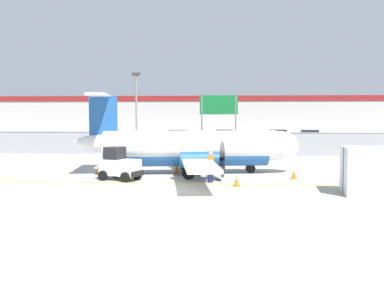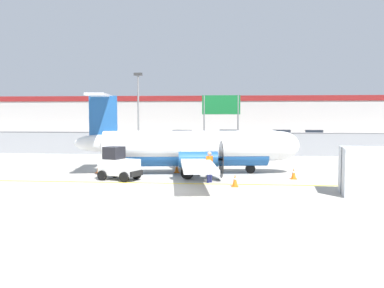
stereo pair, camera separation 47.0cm
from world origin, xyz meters
name	(u,v)px [view 2 (the right image)]	position (x,y,z in m)	size (l,w,h in m)	color
ground_plane	(165,183)	(0.00, 2.00, 0.00)	(140.00, 140.00, 0.01)	#ADA89E
perimeter_fence	(192,143)	(0.00, 18.00, 1.12)	(98.00, 0.10, 2.10)	gray
parking_lot_strip	(201,145)	(0.00, 29.50, 0.06)	(98.00, 17.00, 0.12)	#38383A
background_building	(210,117)	(0.00, 47.99, 3.26)	(91.00, 8.10, 6.50)	#BCB7B2
commuter_airplane	(194,148)	(1.28, 5.79, 1.60)	(14.07, 16.06, 4.92)	white
baggage_tug	(118,165)	(-2.81, 2.97, 0.86)	(2.57, 2.02, 1.88)	silver
ground_crew_worker	(209,165)	(2.39, 2.49, 0.95)	(0.48, 0.49, 1.70)	#191E4C
cargo_container	(369,171)	(9.88, -0.46, 1.10)	(2.58, 2.21, 2.20)	silver
traffic_cone_near_left	(294,174)	(7.15, 4.16, 0.31)	(0.36, 0.36, 0.64)	orange
traffic_cone_near_right	(235,181)	(3.77, 1.25, 0.31)	(0.36, 0.36, 0.64)	orange
traffic_cone_far_left	(177,168)	(0.11, 6.13, 0.31)	(0.36, 0.36, 0.64)	orange
traffic_cone_far_right	(99,168)	(-4.82, 5.61, 0.31)	(0.36, 0.36, 0.64)	orange
parked_car_0	(69,140)	(-14.25, 24.84, 0.89)	(4.37, 2.38, 1.58)	#19662D
parked_car_1	(107,139)	(-10.50, 26.35, 0.89)	(4.40, 2.45, 1.58)	red
parked_car_2	(155,138)	(-5.68, 30.02, 0.89)	(4.33, 2.29, 1.58)	silver
parked_car_3	(181,136)	(-2.89, 33.61, 0.89)	(4.39, 2.45, 1.58)	#B28C19
parked_car_4	(227,136)	(2.97, 35.45, 0.89)	(4.27, 2.15, 1.58)	#19662D
parked_car_5	(251,140)	(5.67, 26.02, 0.89)	(4.23, 2.06, 1.58)	slate
parked_car_6	(282,136)	(10.13, 35.90, 0.89)	(4.25, 2.10, 1.58)	red
parked_car_7	(315,136)	(14.20, 35.62, 0.89)	(4.35, 2.34, 1.58)	slate
apron_light_pole	(138,107)	(-4.49, 15.78, 4.30)	(0.70, 0.30, 7.27)	slate
highway_sign	(221,110)	(2.55, 19.93, 4.14)	(3.60, 0.14, 5.50)	slate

